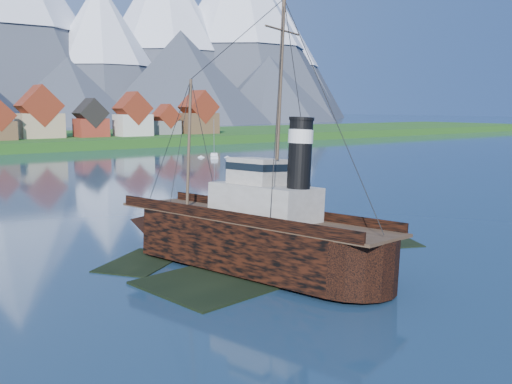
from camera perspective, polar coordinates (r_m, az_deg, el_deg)
ground at (r=49.62m, az=1.19°, el=-6.88°), size 1400.00×1400.00×0.00m
shoal at (r=52.40m, az=1.28°, el=-6.43°), size 31.71×21.24×1.14m
tugboat_wreck at (r=47.72m, az=-1.70°, el=-3.99°), size 6.60×28.42×22.53m
sailboat_d at (r=148.60m, az=-4.21°, el=3.52°), size 5.63×7.51×10.43m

